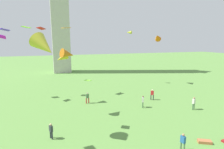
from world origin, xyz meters
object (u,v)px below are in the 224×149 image
at_px(person_2, 152,94).
at_px(person_3, 194,102).
at_px(kite_flying_5, 88,80).
at_px(kite_bundle_1, 205,142).
at_px(kite_flying_1, 1,36).
at_px(kite_flying_7, 41,28).
at_px(kite_flying_0, 129,32).
at_px(kite_flying_2, 62,58).
at_px(kite_flying_3, 44,46).
at_px(kite_flying_11, 26,27).
at_px(person_0, 143,101).
at_px(person_4, 87,97).
at_px(kite_flying_9, 68,54).
at_px(kite_flying_6, 158,37).
at_px(person_5, 183,141).
at_px(kite_flying_8, 66,28).
at_px(kite_flying_4, 5,30).
at_px(person_1, 51,130).

xyz_separation_m(person_2, person_3, (3.18, -5.50, 0.04)).
bearing_deg(kite_flying_5, kite_bundle_1, 89.10).
bearing_deg(kite_flying_1, kite_flying_5, 128.52).
relative_size(kite_flying_5, kite_bundle_1, 0.78).
distance_m(kite_flying_1, kite_flying_7, 14.94).
bearing_deg(kite_flying_0, kite_flying_2, -16.30).
bearing_deg(kite_flying_3, kite_flying_11, 60.08).
bearing_deg(kite_flying_5, kite_flying_1, -111.30).
distance_m(person_0, person_4, 8.31).
distance_m(kite_flying_1, kite_flying_9, 13.95).
bearing_deg(kite_flying_2, kite_flying_7, -30.73).
bearing_deg(kite_flying_9, kite_flying_1, 17.74).
bearing_deg(kite_bundle_1, kite_flying_6, 68.43).
xyz_separation_m(kite_flying_6, kite_flying_7, (-22.37, -13.76, 0.47)).
bearing_deg(person_5, kite_flying_3, 54.64).
bearing_deg(kite_flying_11, kite_flying_9, -42.24).
distance_m(person_4, kite_bundle_1, 16.48).
xyz_separation_m(person_0, kite_flying_3, (-12.54, -4.50, 7.91)).
height_order(person_3, kite_flying_6, kite_flying_6).
bearing_deg(kite_flying_6, kite_flying_2, -120.41).
bearing_deg(person_4, kite_flying_8, -74.37).
bearing_deg(kite_flying_5, kite_flying_4, -109.98).
bearing_deg(kite_flying_2, kite_flying_4, -129.54).
relative_size(kite_flying_9, kite_flying_11, 1.37).
relative_size(person_4, kite_flying_8, 1.02).
xyz_separation_m(person_2, kite_flying_9, (-13.07, -1.30, 6.76)).
relative_size(kite_flying_0, kite_flying_3, 0.42).
xyz_separation_m(person_3, kite_flying_4, (-24.41, 12.39, 9.96)).
distance_m(person_0, kite_flying_0, 18.26).
relative_size(kite_flying_4, kite_flying_11, 0.95).
xyz_separation_m(person_3, kite_flying_11, (-21.69, 14.33, 10.53)).
distance_m(person_0, kite_bundle_1, 10.07).
distance_m(kite_flying_0, kite_flying_5, 22.90).
bearing_deg(person_1, person_5, 36.84).
distance_m(kite_flying_2, kite_flying_3, 10.61).
bearing_deg(kite_flying_9, kite_flying_7, 115.38).
height_order(person_0, kite_flying_3, kite_flying_3).
distance_m(kite_flying_4, kite_flying_8, 8.94).
bearing_deg(person_0, kite_flying_1, 91.69).
relative_size(kite_flying_6, kite_flying_11, 1.54).
distance_m(person_4, person_5, 15.56).
bearing_deg(kite_flying_1, person_1, 115.94).
bearing_deg(kite_flying_8, person_0, 104.47).
xyz_separation_m(kite_flying_0, kite_flying_4, (-22.46, -5.16, -0.18)).
bearing_deg(person_5, kite_flying_9, 28.54).
bearing_deg(kite_bundle_1, kite_flying_9, 134.56).
relative_size(person_0, kite_flying_5, 1.82).
bearing_deg(kite_flying_6, kite_flying_8, -132.39).
bearing_deg(kite_flying_2, kite_flying_11, -152.43).
height_order(person_5, kite_flying_7, kite_flying_7).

